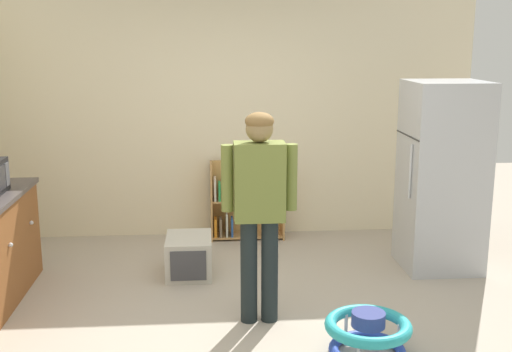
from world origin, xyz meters
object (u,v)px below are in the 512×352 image
Objects in this scene: baby_walker at (368,334)px; bookshelf at (242,204)px; refrigerator at (442,176)px; standing_person at (259,199)px; pet_carrier at (189,256)px.

bookshelf is at bearing 104.69° from baby_walker.
refrigerator is 2.95× the size of baby_walker.
refrigerator is at bearing 30.62° from standing_person.
bookshelf is 0.52× the size of standing_person.
bookshelf is at bearing 62.96° from pet_carrier.
pet_carrier is (-0.56, -1.09, -0.19)m from bookshelf.
bookshelf is 2.85m from baby_walker.
baby_walker is (-1.11, -1.68, -0.73)m from refrigerator.
baby_walker is at bearing -40.88° from standing_person.
refrigerator reaches higher than pet_carrier.
baby_walker is at bearing -52.26° from pet_carrier.
standing_person reaches higher than baby_walker.
standing_person is at bearing -149.38° from refrigerator.
standing_person is at bearing 139.12° from baby_walker.
bookshelf is 1.54× the size of pet_carrier.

